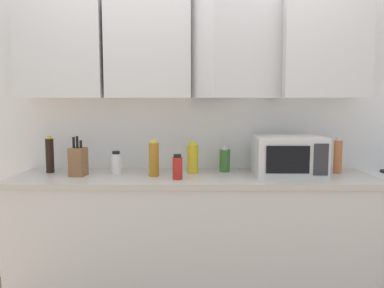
# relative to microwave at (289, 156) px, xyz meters

# --- Properties ---
(wall_back_with_cabinets) EXTENTS (3.42, 0.59, 2.60)m
(wall_back_with_cabinets) POSITION_rel_microwave_xyz_m (-0.68, 0.22, 0.54)
(wall_back_with_cabinets) COLOR white
(wall_back_with_cabinets) RESTS_ON ground_plane
(counter_run) EXTENTS (2.55, 0.63, 0.90)m
(counter_run) POSITION_rel_microwave_xyz_m (-0.68, -0.01, -0.59)
(counter_run) COLOR silver
(counter_run) RESTS_ON ground_plane
(microwave) EXTENTS (0.48, 0.37, 0.28)m
(microwave) POSITION_rel_microwave_xyz_m (0.00, 0.00, 0.00)
(microwave) COLOR silver
(microwave) RESTS_ON counter_run
(knife_block) EXTENTS (0.12, 0.13, 0.28)m
(knife_block) POSITION_rel_microwave_xyz_m (-1.49, -0.03, -0.04)
(knife_block) COLOR brown
(knife_block) RESTS_ON counter_run
(bottle_red_sauce) EXTENTS (0.07, 0.07, 0.17)m
(bottle_red_sauce) POSITION_rel_microwave_xyz_m (-0.78, -0.15, -0.06)
(bottle_red_sauce) COLOR red
(bottle_red_sauce) RESTS_ON counter_run
(bottle_white_jar) EXTENTS (0.08, 0.08, 0.17)m
(bottle_white_jar) POSITION_rel_microwave_xyz_m (-1.24, 0.06, -0.06)
(bottle_white_jar) COLOR white
(bottle_white_jar) RESTS_ON counter_run
(bottle_green_oil) EXTENTS (0.08, 0.08, 0.19)m
(bottle_green_oil) POSITION_rel_microwave_xyz_m (-0.44, 0.15, -0.05)
(bottle_green_oil) COLOR #386B2D
(bottle_green_oil) RESTS_ON counter_run
(bottle_spice_jar) EXTENTS (0.06, 0.06, 0.27)m
(bottle_spice_jar) POSITION_rel_microwave_xyz_m (0.38, 0.09, -0.01)
(bottle_spice_jar) COLOR #BC6638
(bottle_spice_jar) RESTS_ON counter_run
(bottle_soy_dark) EXTENTS (0.06, 0.06, 0.27)m
(bottle_soy_dark) POSITION_rel_microwave_xyz_m (-1.74, 0.10, -0.01)
(bottle_soy_dark) COLOR black
(bottle_soy_dark) RESTS_ON counter_run
(bottle_amber_vinegar) EXTENTS (0.07, 0.07, 0.25)m
(bottle_amber_vinegar) POSITION_rel_microwave_xyz_m (-0.95, -0.04, -0.02)
(bottle_amber_vinegar) COLOR #AD701E
(bottle_amber_vinegar) RESTS_ON counter_run
(bottle_yellow_mustard) EXTENTS (0.08, 0.08, 0.23)m
(bottle_yellow_mustard) POSITION_rel_microwave_xyz_m (-0.68, 0.09, -0.03)
(bottle_yellow_mustard) COLOR gold
(bottle_yellow_mustard) RESTS_ON counter_run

